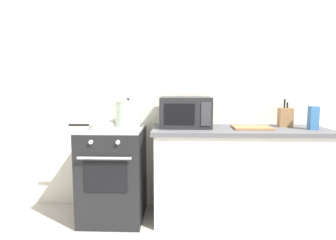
% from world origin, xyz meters
% --- Properties ---
extents(back_wall, '(4.40, 0.10, 2.50)m').
position_xyz_m(back_wall, '(0.30, 0.97, 1.25)').
color(back_wall, silver).
rests_on(back_wall, ground_plane).
extents(lower_cabinet_right, '(1.64, 0.56, 0.88)m').
position_xyz_m(lower_cabinet_right, '(0.90, 0.62, 0.44)').
color(lower_cabinet_right, white).
rests_on(lower_cabinet_right, ground_plane).
extents(countertop_right, '(1.70, 0.60, 0.04)m').
position_xyz_m(countertop_right, '(0.90, 0.62, 0.90)').
color(countertop_right, '#59595E').
rests_on(countertop_right, lower_cabinet_right).
extents(stove, '(0.60, 0.64, 0.92)m').
position_xyz_m(stove, '(-0.35, 0.60, 0.46)').
color(stove, black).
rests_on(stove, ground_plane).
extents(stock_pot, '(0.35, 0.27, 0.29)m').
position_xyz_m(stock_pot, '(-0.20, 0.69, 1.05)').
color(stock_pot, silver).
rests_on(stock_pot, stove).
extents(frying_pan, '(0.43, 0.23, 0.05)m').
position_xyz_m(frying_pan, '(-0.45, 0.54, 0.95)').
color(frying_pan, silver).
rests_on(frying_pan, stove).
extents(microwave, '(0.50, 0.37, 0.30)m').
position_xyz_m(microwave, '(0.37, 0.68, 1.07)').
color(microwave, '#232326').
rests_on(microwave, countertop_right).
extents(cutting_board, '(0.36, 0.26, 0.02)m').
position_xyz_m(cutting_board, '(1.01, 0.60, 0.93)').
color(cutting_board, '#997047').
rests_on(cutting_board, countertop_right).
extents(knife_block, '(0.13, 0.10, 0.28)m').
position_xyz_m(knife_block, '(1.37, 0.74, 1.02)').
color(knife_block, '#997047').
rests_on(knife_block, countertop_right).
extents(pasta_box, '(0.08, 0.08, 0.22)m').
position_xyz_m(pasta_box, '(1.57, 0.57, 1.03)').
color(pasta_box, teal).
rests_on(pasta_box, countertop_right).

